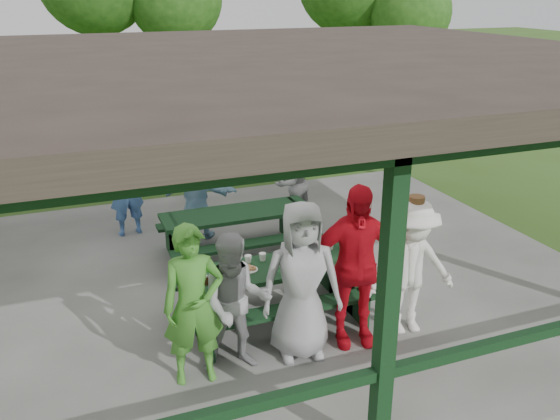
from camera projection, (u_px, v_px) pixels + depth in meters
name	position (u px, v px, depth m)	size (l,w,h in m)	color
ground	(249.00, 283.00, 8.84)	(90.00, 90.00, 0.00)	#35541A
concrete_slab	(249.00, 280.00, 8.82)	(10.00, 8.00, 0.10)	slate
pavilion_structure	(244.00, 67.00, 7.72)	(10.60, 8.60, 3.24)	black
picnic_table_near	(273.00, 286.00, 7.58)	(2.36, 1.39, 0.75)	black
picnic_table_far	(238.00, 228.00, 9.37)	(2.37, 1.39, 0.75)	black
table_setting	(270.00, 263.00, 7.47)	(2.43, 0.45, 0.10)	white
contestant_green	(193.00, 306.00, 6.24)	(0.66, 0.43, 1.81)	#418A2B
contestant_grey_left	(236.00, 303.00, 6.47)	(0.79, 0.62, 1.63)	#959698
contestant_grey_mid	(301.00, 281.00, 6.68)	(0.92, 0.60, 1.89)	#9B9B9E
contestant_red	(354.00, 266.00, 6.90)	(1.18, 0.49, 2.01)	red
contestant_white_fedora	(411.00, 267.00, 7.17)	(1.20, 0.80, 1.78)	white
spectator_lblue	(196.00, 196.00, 9.98)	(1.37, 0.43, 1.47)	#8AB9D6
spectator_blue	(125.00, 189.00, 10.07)	(0.59, 0.39, 1.63)	#3E63A2
spectator_grey	(292.00, 182.00, 10.53)	(0.76, 0.59, 1.57)	gray
pickup_truck	(245.00, 124.00, 15.90)	(2.27, 4.93, 1.37)	silver
farm_trailer	(74.00, 123.00, 15.74)	(4.36, 2.29, 1.51)	navy
tree_right	(411.00, 13.00, 22.14)	(3.03, 3.03, 4.74)	#311F13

